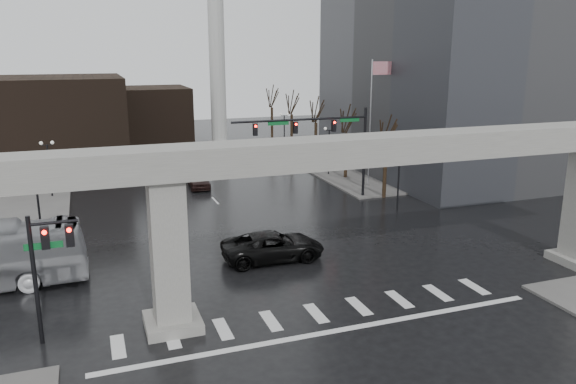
{
  "coord_description": "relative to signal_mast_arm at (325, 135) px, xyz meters",
  "views": [
    {
      "loc": [
        -10.1,
        -24.84,
        12.93
      ],
      "look_at": [
        1.08,
        6.15,
        4.5
      ],
      "focal_mm": 35.0,
      "sensor_mm": 36.0,
      "label": 1
    }
  ],
  "objects": [
    {
      "name": "ground",
      "position": [
        -8.99,
        -18.8,
        -5.83
      ],
      "size": [
        160.0,
        160.0,
        0.0
      ],
      "primitive_type": "plane",
      "color": "black",
      "rests_on": "ground"
    },
    {
      "name": "sidewalk_ne",
      "position": [
        17.01,
        17.2,
        -5.75
      ],
      "size": [
        28.0,
        36.0,
        0.15
      ],
      "primitive_type": "cube",
      "color": "#615F5D",
      "rests_on": "ground"
    },
    {
      "name": "elevated_guideway",
      "position": [
        -7.73,
        -18.8,
        1.05
      ],
      "size": [
        48.0,
        2.6,
        8.7
      ],
      "color": "#999791",
      "rests_on": "ground"
    },
    {
      "name": "building_far_left",
      "position": [
        -22.99,
        23.2,
        -0.83
      ],
      "size": [
        16.0,
        14.0,
        10.0
      ],
      "primitive_type": "cube",
      "color": "black",
      "rests_on": "ground"
    },
    {
      "name": "building_far_mid",
      "position": [
        -10.99,
        33.2,
        -1.83
      ],
      "size": [
        10.0,
        10.0,
        8.0
      ],
      "primitive_type": "cube",
      "color": "black",
      "rests_on": "ground"
    },
    {
      "name": "smokestack",
      "position": [
        -2.99,
        27.2,
        7.52
      ],
      "size": [
        3.6,
        3.6,
        30.0
      ],
      "color": "beige",
      "rests_on": "ground"
    },
    {
      "name": "signal_mast_arm",
      "position": [
        0.0,
        0.0,
        0.0
      ],
      "size": [
        12.12,
        0.43,
        8.0
      ],
      "color": "black",
      "rests_on": "ground"
    },
    {
      "name": "signal_left_pole",
      "position": [
        -21.24,
        -18.3,
        -1.76
      ],
      "size": [
        2.3,
        0.3,
        6.0
      ],
      "color": "black",
      "rests_on": "ground"
    },
    {
      "name": "flagpole_assembly",
      "position": [
        6.3,
        3.2,
        1.7
      ],
      "size": [
        2.06,
        0.12,
        12.0
      ],
      "color": "silver",
      "rests_on": "ground"
    },
    {
      "name": "lamp_right_0",
      "position": [
        4.51,
        -4.8,
        -2.36
      ],
      "size": [
        1.22,
        0.32,
        5.11
      ],
      "color": "black",
      "rests_on": "ground"
    },
    {
      "name": "lamp_right_1",
      "position": [
        4.51,
        9.2,
        -2.36
      ],
      "size": [
        1.22,
        0.32,
        5.11
      ],
      "color": "black",
      "rests_on": "ground"
    },
    {
      "name": "lamp_right_2",
      "position": [
        4.51,
        23.2,
        -2.36
      ],
      "size": [
        1.22,
        0.32,
        5.11
      ],
      "color": "black",
      "rests_on": "ground"
    },
    {
      "name": "lamp_left_0",
      "position": [
        -22.49,
        -4.8,
        -2.36
      ],
      "size": [
        1.22,
        0.32,
        5.11
      ],
      "color": "black",
      "rests_on": "ground"
    },
    {
      "name": "lamp_left_1",
      "position": [
        -22.49,
        9.2,
        -2.36
      ],
      "size": [
        1.22,
        0.32,
        5.11
      ],
      "color": "black",
      "rests_on": "ground"
    },
    {
      "name": "lamp_left_2",
      "position": [
        -22.49,
        23.2,
        -2.36
      ],
      "size": [
        1.22,
        0.32,
        5.11
      ],
      "color": "black",
      "rests_on": "ground"
    },
    {
      "name": "tree_right_0",
      "position": [
        5.54,
        -0.78,
        -3.04
      ],
      "size": [
        1.09,
        1.58,
        7.5
      ],
      "color": "black",
      "rests_on": "ground"
    },
    {
      "name": "tree_right_1",
      "position": [
        5.54,
        7.22,
        -2.98
      ],
      "size": [
        1.09,
        1.61,
        7.67
      ],
      "color": "black",
      "rests_on": "ground"
    },
    {
      "name": "tree_right_2",
      "position": [
        5.54,
        15.22,
        -2.91
      ],
      "size": [
        1.1,
        1.63,
        7.85
      ],
      "color": "black",
      "rests_on": "ground"
    },
    {
      "name": "tree_right_3",
      "position": [
        5.54,
        23.22,
        -2.85
      ],
      "size": [
        1.11,
        1.66,
        8.02
      ],
      "color": "black",
      "rests_on": "ground"
    },
    {
      "name": "tree_right_4",
      "position": [
        5.54,
        31.22,
        -2.79
      ],
      "size": [
        1.12,
        1.69,
        8.19
      ],
      "color": "black",
      "rests_on": "ground"
    },
    {
      "name": "pickup_truck",
      "position": [
        -8.68,
        -12.02,
        -4.93
      ],
      "size": [
        6.53,
        3.15,
        1.79
      ],
      "primitive_type": "imported",
      "rotation": [
        0.0,
        0.0,
        1.54
      ],
      "color": "black",
      "rests_on": "ground"
    },
    {
      "name": "far_car",
      "position": [
        -9.39,
        8.52,
        -5.03
      ],
      "size": [
        2.27,
        4.83,
        1.6
      ],
      "primitive_type": "imported",
      "rotation": [
        0.0,
        0.0,
        -0.08
      ],
      "color": "black",
      "rests_on": "ground"
    }
  ]
}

